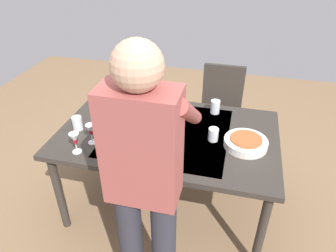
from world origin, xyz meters
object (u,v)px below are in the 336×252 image
at_px(dinner_plate_near, 127,141).
at_px(water_cup_near_right, 213,134).
at_px(chair_near, 221,106).
at_px(serving_bowl_pasta, 246,142).
at_px(wine_bottle, 111,109).
at_px(wine_glass_right, 91,130).
at_px(water_cup_far_left, 215,107).
at_px(person_server, 145,180).
at_px(wine_glass_left, 75,139).
at_px(side_bowl_salad, 105,97).
at_px(dining_table, 168,139).
at_px(water_cup_near_left, 77,123).

bearing_deg(dinner_plate_near, water_cup_near_right, -164.17).
height_order(chair_near, serving_bowl_pasta, chair_near).
bearing_deg(chair_near, wine_bottle, 47.39).
height_order(wine_glass_right, water_cup_far_left, wine_glass_right).
xyz_separation_m(person_server, water_cup_near_right, (-0.27, -0.74, -0.17)).
bearing_deg(wine_glass_left, person_server, 148.46).
bearing_deg(water_cup_far_left, side_bowl_salad, 0.83).
xyz_separation_m(wine_bottle, water_cup_near_right, (-0.80, 0.06, -0.06)).
height_order(dining_table, dinner_plate_near, dinner_plate_near).
bearing_deg(person_server, dinner_plate_near, -60.50).
relative_size(dining_table, water_cup_near_left, 15.43).
relative_size(dining_table, side_bowl_salad, 8.95).
bearing_deg(wine_glass_left, wine_glass_right, -114.43).
distance_m(water_cup_near_right, water_cup_far_left, 0.39).
xyz_separation_m(water_cup_far_left, serving_bowl_pasta, (-0.26, 0.41, -0.02)).
height_order(dining_table, side_bowl_salad, side_bowl_salad).
height_order(person_server, wine_bottle, person_server).
bearing_deg(wine_glass_right, wine_glass_left, 65.57).
distance_m(dining_table, person_server, 0.82).
xyz_separation_m(water_cup_far_left, dinner_plate_near, (0.56, 0.56, -0.05)).
distance_m(wine_glass_left, water_cup_near_right, 0.95).
xyz_separation_m(dining_table, wine_glass_left, (0.54, 0.39, 0.17)).
relative_size(person_server, water_cup_near_left, 16.18).
distance_m(wine_bottle, wine_glass_left, 0.43).
height_order(water_cup_far_left, serving_bowl_pasta, water_cup_far_left).
distance_m(side_bowl_salad, dinner_plate_near, 0.68).
bearing_deg(water_cup_far_left, person_server, 78.22).
bearing_deg(dining_table, water_cup_near_right, 175.56).
height_order(wine_bottle, wine_glass_right, wine_bottle).
distance_m(chair_near, wine_bottle, 1.19).
height_order(person_server, water_cup_far_left, person_server).
relative_size(serving_bowl_pasta, dinner_plate_near, 1.30).
bearing_deg(wine_bottle, serving_bowl_pasta, 175.23).
height_order(person_server, wine_glass_right, person_server).
distance_m(wine_glass_left, side_bowl_salad, 0.75).
bearing_deg(wine_glass_right, wine_bottle, -94.77).
height_order(water_cup_near_right, dinner_plate_near, water_cup_near_right).
height_order(water_cup_near_left, serving_bowl_pasta, water_cup_near_left).
relative_size(person_server, side_bowl_salad, 9.38).
distance_m(dining_table, wine_bottle, 0.49).
xyz_separation_m(dining_table, water_cup_near_left, (0.67, 0.13, 0.12)).
height_order(dining_table, serving_bowl_pasta, serving_bowl_pasta).
bearing_deg(person_server, dining_table, -84.80).
height_order(wine_glass_left, water_cup_far_left, wine_glass_left).
height_order(serving_bowl_pasta, side_bowl_salad, same).
relative_size(wine_bottle, dinner_plate_near, 1.29).
bearing_deg(serving_bowl_pasta, water_cup_far_left, -57.56).
bearing_deg(water_cup_near_left, water_cup_far_left, -153.06).
relative_size(person_server, serving_bowl_pasta, 5.63).
bearing_deg(person_server, wine_glass_left, -31.54).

